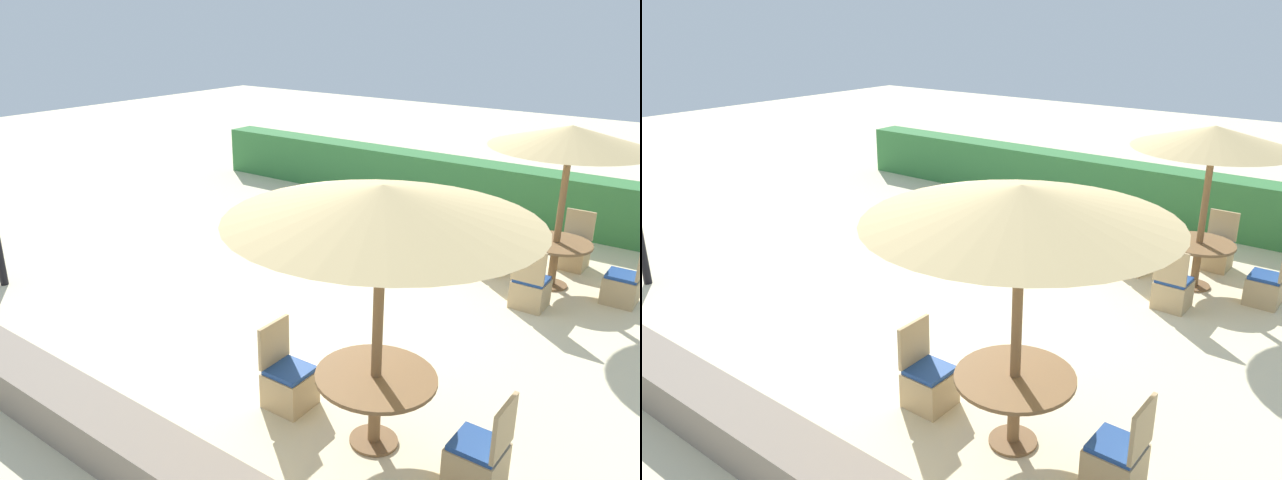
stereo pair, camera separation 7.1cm
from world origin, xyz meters
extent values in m
plane|color=beige|center=(0.00, 0.00, 0.00)|extent=(40.00, 40.00, 0.00)
cube|color=#387A3D|center=(0.00, 5.77, 0.54)|extent=(13.00, 0.70, 1.08)
cube|color=gray|center=(0.00, -3.39, 0.24)|extent=(10.00, 0.56, 0.48)
cylinder|color=brown|center=(2.40, -1.71, 1.27)|extent=(0.10, 0.10, 2.53)
cone|color=tan|center=(2.40, -1.71, 2.45)|extent=(2.77, 2.77, 0.32)
cylinder|color=brown|center=(2.40, -1.71, 0.01)|extent=(0.48, 0.48, 0.03)
cylinder|color=brown|center=(2.40, -1.71, 0.36)|extent=(0.12, 0.12, 0.72)
cylinder|color=brown|center=(2.40, -1.71, 0.74)|extent=(1.16, 1.16, 0.04)
cube|color=tan|center=(1.35, -1.73, 0.20)|extent=(0.46, 0.46, 0.40)
cube|color=navy|center=(1.35, -1.73, 0.43)|extent=(0.42, 0.42, 0.05)
cube|color=tan|center=(1.14, -1.73, 0.69)|extent=(0.04, 0.46, 0.48)
cube|color=tan|center=(3.43, -1.66, 0.20)|extent=(0.46, 0.46, 0.40)
cube|color=navy|center=(3.43, -1.66, 0.43)|extent=(0.42, 0.42, 0.05)
cube|color=tan|center=(3.64, -1.66, 0.69)|extent=(0.04, 0.46, 0.48)
cylinder|color=brown|center=(2.59, 3.07, 1.19)|extent=(0.10, 0.10, 2.39)
cone|color=tan|center=(2.59, 3.07, 2.31)|extent=(2.29, 2.29, 0.32)
cylinder|color=brown|center=(2.59, 3.07, 0.01)|extent=(0.48, 0.48, 0.03)
cylinder|color=brown|center=(2.59, 3.07, 0.34)|extent=(0.12, 0.12, 0.68)
cylinder|color=brown|center=(2.59, 3.07, 0.70)|extent=(1.05, 1.05, 0.04)
cube|color=tan|center=(1.58, 3.05, 0.20)|extent=(0.46, 0.46, 0.40)
cube|color=navy|center=(1.58, 3.05, 0.43)|extent=(0.42, 0.42, 0.05)
cube|color=tan|center=(1.37, 3.05, 0.69)|extent=(0.04, 0.46, 0.48)
cube|color=tan|center=(2.62, 4.00, 0.20)|extent=(0.46, 0.46, 0.40)
cube|color=navy|center=(2.62, 4.00, 0.43)|extent=(0.42, 0.42, 0.05)
cube|color=tan|center=(2.62, 4.21, 0.69)|extent=(0.46, 0.04, 0.48)
cube|color=tan|center=(3.57, 3.07, 0.20)|extent=(0.46, 0.46, 0.40)
cube|color=navy|center=(3.57, 3.07, 0.43)|extent=(0.42, 0.42, 0.05)
cube|color=tan|center=(2.57, 2.15, 0.20)|extent=(0.46, 0.46, 0.40)
cube|color=navy|center=(2.57, 2.15, 0.43)|extent=(0.42, 0.42, 0.05)
cube|color=tan|center=(2.57, 1.94, 0.69)|extent=(0.46, 0.04, 0.48)
camera|label=1|loc=(5.02, -6.07, 3.99)|focal=35.00mm
camera|label=2|loc=(5.07, -6.03, 3.99)|focal=35.00mm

